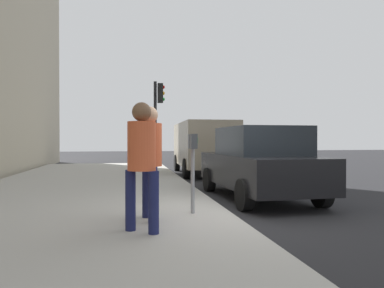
{
  "coord_description": "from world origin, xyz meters",
  "views": [
    {
      "loc": [
        -6.49,
        1.84,
        1.46
      ],
      "look_at": [
        0.28,
        0.61,
        1.38
      ],
      "focal_mm": 33.39,
      "sensor_mm": 36.0,
      "label": 1
    }
  ],
  "objects_px": {
    "parking_meter": "(193,156)",
    "pedestrian_bystander": "(142,155)",
    "parked_sedan_near": "(259,163)",
    "traffic_signal": "(158,111)",
    "pedestrian_at_meter": "(150,152)",
    "parked_van_far": "(203,145)"
  },
  "relations": [
    {
      "from": "parked_sedan_near",
      "to": "traffic_signal",
      "type": "bearing_deg",
      "value": 19.41
    },
    {
      "from": "parked_sedan_near",
      "to": "traffic_signal",
      "type": "distance_m",
      "value": 6.26
    },
    {
      "from": "parked_sedan_near",
      "to": "traffic_signal",
      "type": "height_order",
      "value": "traffic_signal"
    },
    {
      "from": "parking_meter",
      "to": "pedestrian_bystander",
      "type": "height_order",
      "value": "pedestrian_bystander"
    },
    {
      "from": "parking_meter",
      "to": "traffic_signal",
      "type": "xyz_separation_m",
      "value": [
        7.83,
        -0.04,
        1.41
      ]
    },
    {
      "from": "parked_sedan_near",
      "to": "parked_van_far",
      "type": "bearing_deg",
      "value": 0.01
    },
    {
      "from": "parking_meter",
      "to": "traffic_signal",
      "type": "distance_m",
      "value": 7.96
    },
    {
      "from": "parking_meter",
      "to": "parked_van_far",
      "type": "xyz_separation_m",
      "value": [
        8.68,
        -2.05,
        0.09
      ]
    },
    {
      "from": "parked_van_far",
      "to": "traffic_signal",
      "type": "bearing_deg",
      "value": 113.04
    },
    {
      "from": "pedestrian_at_meter",
      "to": "parked_sedan_near",
      "type": "relative_size",
      "value": 0.42
    },
    {
      "from": "parked_sedan_near",
      "to": "parked_van_far",
      "type": "xyz_separation_m",
      "value": [
        6.54,
        0.0,
        0.36
      ]
    },
    {
      "from": "parked_sedan_near",
      "to": "parked_van_far",
      "type": "height_order",
      "value": "parked_van_far"
    },
    {
      "from": "parking_meter",
      "to": "pedestrian_at_meter",
      "type": "xyz_separation_m",
      "value": [
        -0.39,
        0.79,
        0.09
      ]
    },
    {
      "from": "traffic_signal",
      "to": "pedestrian_at_meter",
      "type": "bearing_deg",
      "value": 174.23
    },
    {
      "from": "pedestrian_bystander",
      "to": "parked_sedan_near",
      "type": "height_order",
      "value": "pedestrian_bystander"
    },
    {
      "from": "parking_meter",
      "to": "parked_van_far",
      "type": "distance_m",
      "value": 8.92
    },
    {
      "from": "parked_sedan_near",
      "to": "parking_meter",
      "type": "bearing_deg",
      "value": 136.26
    },
    {
      "from": "parked_van_far",
      "to": "traffic_signal",
      "type": "relative_size",
      "value": 1.46
    },
    {
      "from": "pedestrian_bystander",
      "to": "parked_van_far",
      "type": "bearing_deg",
      "value": 21.3
    },
    {
      "from": "parking_meter",
      "to": "pedestrian_at_meter",
      "type": "bearing_deg",
      "value": 116.08
    },
    {
      "from": "parking_meter",
      "to": "parked_sedan_near",
      "type": "relative_size",
      "value": 0.32
    },
    {
      "from": "pedestrian_bystander",
      "to": "parked_sedan_near",
      "type": "distance_m",
      "value": 4.45
    }
  ]
}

